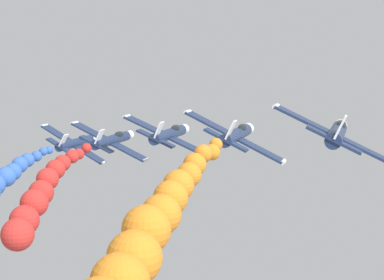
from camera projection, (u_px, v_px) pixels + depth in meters
airplane_lead at (76, 143)px, 81.03m from camera, size 8.53×10.35×4.97m
airplane_left_inner at (112, 140)px, 70.87m from camera, size 8.83×10.35×4.33m
smoke_trail_left_inner at (38, 200)px, 53.31m from camera, size 3.54×17.67×6.46m
airplane_right_inner at (169, 134)px, 63.51m from camera, size 8.93×10.35×4.10m
airplane_left_outer at (237, 135)px, 54.57m from camera, size 8.77×10.35×4.48m
smoke_trail_left_outer at (143, 244)px, 32.56m from camera, size 3.18×23.60×6.83m
airplane_right_outer at (337, 133)px, 44.63m from camera, size 8.81×10.35×4.38m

